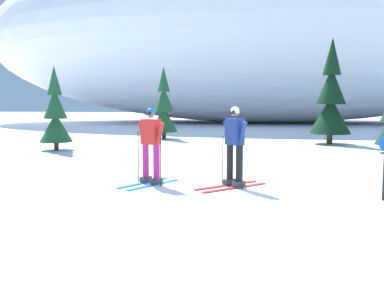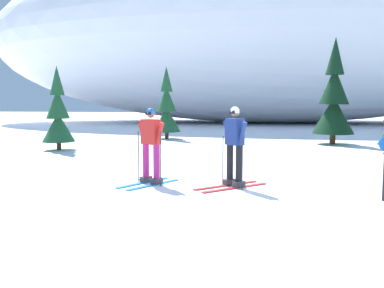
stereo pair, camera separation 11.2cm
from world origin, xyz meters
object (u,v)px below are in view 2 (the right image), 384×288
at_px(skier_red_jacket, 151,144).
at_px(pine_tree_far_left, 58,115).
at_px(pine_tree_left, 167,109).
at_px(skier_navy_jacket, 234,145).
at_px(pine_tree_center_left, 334,100).

bearing_deg(skier_red_jacket, pine_tree_far_left, 129.71).
relative_size(skier_red_jacket, pine_tree_left, 0.48).
height_order(skier_navy_jacket, pine_tree_far_left, pine_tree_far_left).
relative_size(pine_tree_far_left, pine_tree_center_left, 0.70).
distance_m(skier_red_jacket, pine_tree_center_left, 11.55).
height_order(skier_navy_jacket, pine_tree_left, pine_tree_left).
height_order(skier_red_jacket, pine_tree_far_left, pine_tree_far_left).
xyz_separation_m(skier_red_jacket, pine_tree_center_left, (6.06, 9.78, 1.03)).
relative_size(pine_tree_left, pine_tree_center_left, 0.78).
xyz_separation_m(skier_red_jacket, pine_tree_left, (-1.78, 11.44, 0.59)).
bearing_deg(skier_navy_jacket, pine_tree_far_left, 138.35).
bearing_deg(pine_tree_center_left, skier_red_jacket, -121.80).
bearing_deg(skier_red_jacket, pine_tree_center_left, 58.20).
distance_m(pine_tree_left, pine_tree_center_left, 8.02).
relative_size(pine_tree_far_left, pine_tree_left, 0.90).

